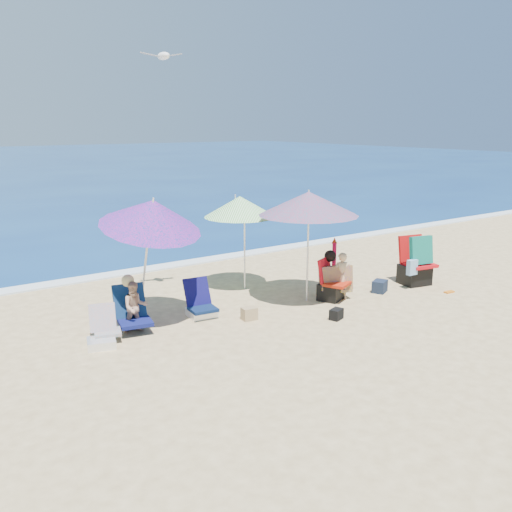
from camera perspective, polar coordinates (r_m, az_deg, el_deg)
ground at (r=10.33m, az=4.58°, el=-6.79°), size 120.00×120.00×0.00m
foam at (r=14.44m, az=-8.37°, el=-0.92°), size 120.00×0.50×0.04m
umbrella_turquoise at (r=11.13m, az=5.37°, el=5.32°), size 2.12×2.12×2.28m
umbrella_striped at (r=12.01m, az=-1.63°, el=5.03°), size 1.99×1.99×2.07m
umbrella_blue at (r=9.93m, az=-10.53°, el=4.20°), size 2.10×2.15×2.45m
furled_umbrella at (r=12.12m, az=7.92°, el=-0.60°), size 0.13×0.14×1.18m
chair_navy at (r=10.65m, az=-5.62°, el=-5.13°), size 0.57×0.70×0.69m
chair_rainbow at (r=9.64m, az=-15.28°, el=-7.71°), size 0.71×0.74×0.61m
camp_chair_left at (r=11.62m, az=7.58°, el=-3.20°), size 0.67×0.75×0.87m
camp_chair_right at (r=13.06m, az=15.89°, el=-1.05°), size 0.90×0.79×1.14m
person_center at (r=11.64m, az=8.32°, el=-2.04°), size 0.80×0.64×1.00m
person_left at (r=9.97m, az=-12.28°, el=-5.02°), size 0.66×0.83×1.01m
bag_black_a at (r=10.28m, az=-12.33°, el=-6.56°), size 0.33×0.29×0.20m
bag_tan at (r=10.42m, az=-0.69°, el=-5.87°), size 0.29×0.22×0.23m
bag_navy_b at (r=12.36m, az=12.45°, el=-3.02°), size 0.42×0.38×0.26m
bag_black_b at (r=10.55m, az=8.16°, el=-5.86°), size 0.30×0.26×0.20m
orange_item at (r=12.75m, az=19.03°, el=-3.47°), size 0.24×0.12×0.03m
seagull at (r=11.03m, az=-9.40°, el=19.41°), size 0.77×0.40×0.14m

